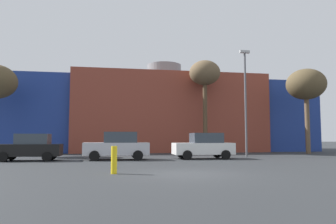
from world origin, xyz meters
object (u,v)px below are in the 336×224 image
Objects in this scene: bollard_yellow_0 at (114,160)px; bare_tree_2 at (205,75)px; parked_car_1 at (30,147)px; bare_tree_1 at (306,85)px; parked_car_2 at (117,146)px; street_lamp at (245,96)px; parked_car_3 at (204,146)px.

bare_tree_2 is at bearing 61.50° from bollard_yellow_0.
parked_car_1 is 24.16m from bare_tree_1.
parked_car_2 is 0.54× the size of bare_tree_1.
bare_tree_2 is at bearing -152.45° from parked_car_1.
street_lamp reaches higher than bollard_yellow_0.
street_lamp is at bearing 45.50° from bollard_yellow_0.
parked_car_2 is 3.82× the size of bollard_yellow_0.
bare_tree_1 is 8.41m from street_lamp.
street_lamp reaches higher than parked_car_2.
bare_tree_1 is (22.90, 5.38, 5.50)m from parked_car_1.
parked_car_2 is 1.03× the size of parked_car_3.
bollard_yellow_0 is at bearing -118.50° from bare_tree_2.
parked_car_1 is 11.39m from parked_car_3.
parked_car_2 is 12.57m from bare_tree_2.
bare_tree_1 is 0.91× the size of bare_tree_2.
bare_tree_2 is (8.15, 7.10, 6.41)m from parked_car_2.
bare_tree_1 reaches higher than parked_car_1.
bare_tree_2 is (2.22, 7.10, 6.43)m from parked_car_3.
parked_car_2 is at bearing 88.21° from bollard_yellow_0.
street_lamp reaches higher than parked_car_3.
parked_car_2 is 8.41m from bollard_yellow_0.
parked_car_2 is 0.49× the size of bare_tree_2.
parked_car_3 is 0.47× the size of bare_tree_2.
parked_car_2 reaches higher than parked_car_3.
parked_car_1 is 3.53× the size of bollard_yellow_0.
bare_tree_1 is at bearing -10.48° from bare_tree_2.
bare_tree_2 reaches higher than street_lamp.
street_lamp reaches higher than parked_car_1.
bare_tree_1 is at bearing -162.86° from parked_car_2.
bollard_yellow_0 is (-8.41, -15.50, -6.76)m from bare_tree_2.
bare_tree_2 is 6.02m from street_lamp.
parked_car_1 is 0.47× the size of street_lamp.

